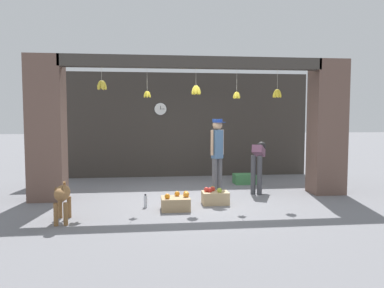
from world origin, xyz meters
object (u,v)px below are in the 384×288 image
(dog, at_px, (62,196))
(fruit_crate_apples, at_px, (215,197))
(wall_clock, at_px, (160,109))
(worker_stooping, at_px, (258,159))
(water_bottle, at_px, (145,201))
(fruit_crate_oranges, at_px, (176,203))
(shopkeeper, at_px, (217,151))
(produce_box_green, at_px, (244,179))

(dog, distance_m, fruit_crate_apples, 2.88)
(fruit_crate_apples, distance_m, wall_clock, 4.00)
(worker_stooping, xyz_separation_m, water_bottle, (-2.53, -1.12, -0.64))
(dog, height_order, fruit_crate_apples, dog)
(wall_clock, bearing_deg, fruit_crate_apples, -74.45)
(fruit_crate_oranges, relative_size, water_bottle, 2.09)
(water_bottle, bearing_deg, dog, -146.99)
(fruit_crate_oranges, height_order, fruit_crate_apples, fruit_crate_apples)
(worker_stooping, bearing_deg, wall_clock, 156.70)
(shopkeeper, relative_size, wall_clock, 4.66)
(dog, bearing_deg, fruit_crate_oranges, 102.44)
(fruit_crate_apples, bearing_deg, shopkeeper, 76.61)
(shopkeeper, relative_size, produce_box_green, 3.12)
(worker_stooping, xyz_separation_m, fruit_crate_oranges, (-1.97, -1.39, -0.62))
(wall_clock, bearing_deg, produce_box_green, -32.30)
(water_bottle, bearing_deg, fruit_crate_apples, 4.17)
(dog, bearing_deg, worker_stooping, 112.08)
(worker_stooping, relative_size, water_bottle, 4.49)
(wall_clock, bearing_deg, worker_stooping, -48.70)
(shopkeeper, bearing_deg, wall_clock, -94.58)
(dog, relative_size, worker_stooping, 0.79)
(fruit_crate_oranges, bearing_deg, produce_box_green, 52.11)
(shopkeeper, xyz_separation_m, fruit_crate_oranges, (-0.98, -1.12, -0.86))
(dog, height_order, produce_box_green, dog)
(produce_box_green, bearing_deg, shopkeeper, -125.06)
(shopkeeper, xyz_separation_m, fruit_crate_apples, (-0.18, -0.75, -0.85))
(produce_box_green, height_order, water_bottle, water_bottle)
(worker_stooping, bearing_deg, fruit_crate_oranges, -119.46)
(fruit_crate_apples, relative_size, wall_clock, 1.43)
(water_bottle, bearing_deg, worker_stooping, 23.82)
(worker_stooping, xyz_separation_m, produce_box_green, (-0.03, 1.10, -0.63))
(worker_stooping, xyz_separation_m, wall_clock, (-2.13, 2.43, 1.18))
(shopkeeper, distance_m, produce_box_green, 1.88)
(dog, height_order, worker_stooping, worker_stooping)
(dog, relative_size, produce_box_green, 1.67)
(shopkeeper, distance_m, fruit_crate_apples, 1.15)
(dog, height_order, wall_clock, wall_clock)
(dog, height_order, shopkeeper, shopkeeper)
(water_bottle, distance_m, wall_clock, 4.00)
(fruit_crate_apples, height_order, produce_box_green, fruit_crate_apples)
(dog, bearing_deg, fruit_crate_apples, 104.64)
(worker_stooping, bearing_deg, water_bottle, -130.77)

